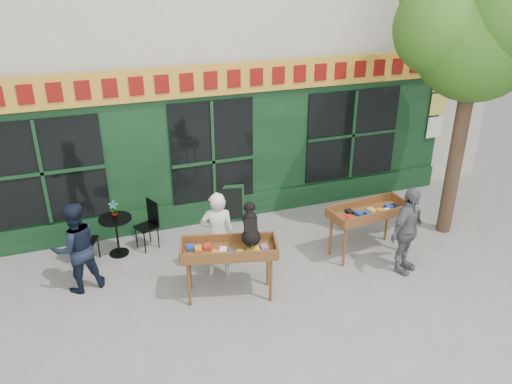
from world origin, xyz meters
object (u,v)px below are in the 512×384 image
man_right (407,231)px  bistro_table (116,229)px  man_left (76,248)px  book_cart_right (369,214)px  woman (218,235)px  book_cart_center (229,252)px  dog (251,224)px

man_right → bistro_table: bearing=128.6°
man_right → man_left: 5.57m
man_right → man_left: (-5.39, 1.39, -0.01)m
book_cart_right → woman: bearing=169.5°
woman → book_cart_right: size_ratio=1.02×
book_cart_center → book_cart_right: size_ratio=1.04×
woman → book_cart_center: bearing=104.9°
book_cart_center → man_right: 3.13m
book_cart_center → woman: 0.65m
dog → book_cart_right: dog is taller
man_right → man_left: size_ratio=1.01×
dog → man_right: man_right is taller
woman → book_cart_right: 2.82m
bistro_table → man_right: bearing=-26.1°
book_cart_right → bistro_table: 4.66m
dog → man_right: bearing=8.6°
dog → woman: bearing=131.4°
bistro_table → man_left: 1.17m
bistro_table → man_left: bearing=-127.9°
dog → bistro_table: size_ratio=0.79×
bistro_table → man_left: man_left is taller
dog → man_left: 2.89m
dog → woman: size_ratio=0.38×
dog → man_right: (2.76, -0.31, -0.49)m
book_cart_center → book_cart_right: 2.84m
book_cart_center → dog: 0.59m
man_left → woman: bearing=156.8°
dog → book_cart_right: size_ratio=0.39×
woman → bistro_table: woman is taller
woman → bistro_table: (-1.58, 1.29, -0.25)m
book_cart_right → man_right: bearing=-73.5°
dog → bistro_table: dog is taller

